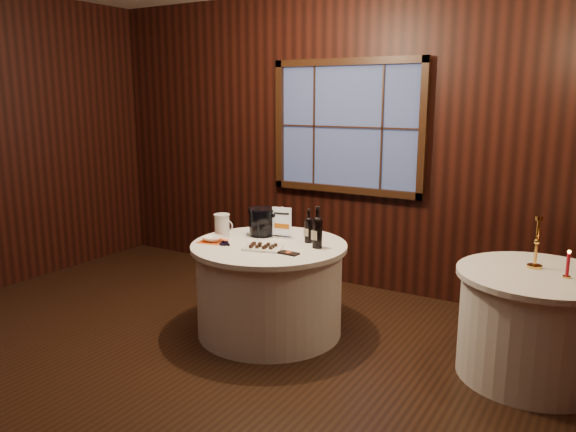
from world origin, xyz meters
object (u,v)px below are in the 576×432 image
Objects in this scene: ice_bucket at (262,221)px; brass_candlestick at (536,249)px; sign_stand at (282,227)px; glass_pitcher at (222,225)px; chocolate_box at (289,253)px; cracker_bowl at (213,239)px; chocolate_plate at (263,247)px; port_bottle_left at (309,228)px; main_table at (269,288)px; port_bottle_right at (317,230)px; grape_bunch at (225,243)px; red_candle at (568,267)px; side_table at (533,325)px.

brass_candlestick reaches higher than ice_bucket.
glass_pitcher is (-0.46, -0.22, 0.01)m from sign_stand.
ice_bucket is at bearing 145.16° from chocolate_box.
cracker_bowl is (0.03, -0.18, -0.08)m from glass_pitcher.
sign_stand is at bearing 98.86° from chocolate_plate.
chocolate_plate is 0.56m from glass_pitcher.
glass_pitcher is at bearing -154.27° from port_bottle_left.
main_table is at bearing 150.97° from chocolate_box.
port_bottle_right is at bearing -28.71° from port_bottle_left.
chocolate_plate is at bearing 10.37° from grape_bunch.
port_bottle_right is 0.89m from cracker_bowl.
ice_bucket is at bearing 34.55° from glass_pitcher.
chocolate_plate is (-0.21, -0.37, -0.10)m from port_bottle_left.
cracker_bowl reaches higher than main_table.
chocolate_box reaches higher than main_table.
chocolate_box is 0.58m from grape_bunch.
chocolate_box is at bearing -166.28° from red_candle.
red_candle is at bearing 11.87° from chocolate_plate.
glass_pitcher is at bearing 130.91° from grape_bunch.
port_bottle_left is at bearing 152.73° from port_bottle_right.
main_table is 3.82× the size of port_bottle_right.
ice_bucket is at bearing 174.97° from sign_stand.
glass_pitcher is (-0.73, -0.21, -0.02)m from port_bottle_left.
glass_pitcher is at bearing -165.86° from sign_stand.
chocolate_box is (-1.70, -0.48, 0.39)m from side_table.
main_table is 0.58m from ice_bucket.
grape_bunch is (-0.08, -0.43, -0.11)m from ice_bucket.
grape_bunch is 0.31m from glass_pitcher.
side_table is 4.48× the size of ice_bucket.
brass_candlestick is 1.95× the size of red_candle.
brass_candlestick is at bearing 8.14° from glass_pitcher.
red_candle is (2.46, 0.51, 0.06)m from grape_bunch.
side_table is at bearing -70.70° from brass_candlestick.
grape_bunch is (-0.33, -0.06, 0.00)m from chocolate_plate.
glass_pitcher is at bearing 162.43° from chocolate_plate.
sign_stand is at bearing 6.41° from ice_bucket.
main_table is at bearing -155.69° from port_bottle_right.
port_bottle_right is (0.14, -0.11, 0.02)m from port_bottle_left.
port_bottle_left is (-1.74, -0.10, 0.50)m from side_table.
port_bottle_right reaches higher than main_table.
sign_stand is at bearing 59.14° from grape_bunch.
main_table is at bearing 106.37° from chocolate_plate.
side_table is 2.52m from cracker_bowl.
grape_bunch reaches higher than side_table.
glass_pitcher is 0.53× the size of brass_candlestick.
brass_candlestick is (1.97, 0.19, 0.04)m from sign_stand.
glass_pitcher reaches higher than side_table.
side_table is 1.81m from chocolate_box.
red_candle is (2.62, 0.46, 0.05)m from cracker_bowl.
grape_bunch is 0.93× the size of cracker_bowl.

